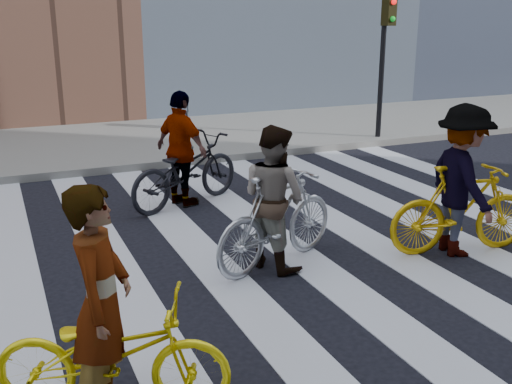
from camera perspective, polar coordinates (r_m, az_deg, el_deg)
ground at (r=7.83m, az=7.67°, el=-5.38°), size 100.00×100.00×0.00m
sidewalk_far at (r=14.48m, az=-7.95°, el=5.08°), size 100.00×5.00×0.15m
zebra_crosswalk at (r=7.83m, az=7.67°, el=-5.34°), size 8.25×10.00×0.01m
traffic_signal at (r=14.17m, az=12.21°, el=13.62°), size 0.22×0.42×3.33m
bike_yellow_left at (r=4.76m, az=-13.50°, el=-14.77°), size 1.87×1.30×0.93m
bike_silver_mid at (r=7.09m, az=2.03°, el=-2.59°), size 2.00×1.21×1.16m
bike_yellow_right at (r=7.91m, az=19.01°, el=-1.56°), size 1.97×0.93×1.14m
bike_dark_rear at (r=9.45m, az=-6.74°, el=2.03°), size 2.24×1.55×1.12m
rider_left at (r=4.54m, az=-14.49°, el=-10.20°), size 0.66×0.77×1.79m
rider_mid at (r=6.98m, az=1.69°, el=-0.52°), size 0.90×1.01×1.71m
rider_right at (r=7.77m, az=18.99°, el=1.01°), size 0.94×1.34×1.89m
rider_rear at (r=9.36m, az=-7.11°, el=4.05°), size 0.84×1.15×1.81m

